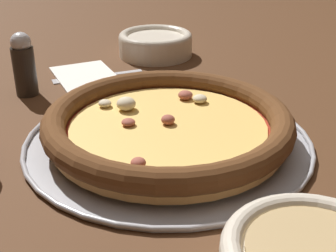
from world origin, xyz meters
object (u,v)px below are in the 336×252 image
pepper_shaker (24,64)px  pizza (168,124)px  napkin (86,75)px  fork (92,76)px  pizza_tray (168,140)px  bowl_far (156,43)px

pepper_shaker → pizza: bearing=1.8°
napkin → fork: 0.01m
pizza → pepper_shaker: size_ratio=3.12×
napkin → fork: size_ratio=1.15×
pizza_tray → fork: (-0.26, 0.11, -0.00)m
pizza_tray → bowl_far: (-0.26, 0.28, 0.02)m
pizza → napkin: size_ratio=1.86×
pizza → napkin: (-0.27, 0.11, -0.02)m
napkin → pepper_shaker: bearing=-97.6°
fork → pepper_shaker: size_ratio=1.46×
fork → pepper_shaker: (-0.02, -0.12, 0.05)m
pizza_tray → bowl_far: bowl_far is taller
pizza_tray → bowl_far: bearing=132.1°
fork → pepper_shaker: 0.13m
pizza → bowl_far: pizza is taller
napkin → fork: bearing=37.0°
pizza_tray → fork: pizza_tray is taller
pizza_tray → pizza: 0.02m
pizza_tray → napkin: 0.29m
bowl_far → pizza_tray: bearing=-47.9°
pizza_tray → napkin: (-0.27, 0.11, -0.00)m
bowl_far → pizza: bearing=-47.9°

